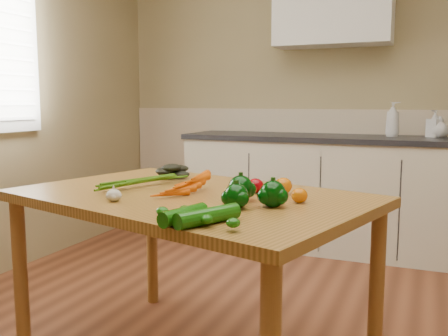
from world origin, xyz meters
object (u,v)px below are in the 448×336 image
object	(u,v)px
soap_bottle_c	(440,127)
pepper_b	(273,194)
carrot_bunch	(172,183)
tomato_b	(283,186)
garlic_bulb	(114,195)
table	(190,214)
zucchini_a	(208,216)
leafy_greens	(168,168)
tomato_a	(255,186)
pepper_c	(236,196)
soap_bottle_b	(435,124)
tomato_c	(299,195)
zucchini_b	(184,215)
pepper_a	(241,188)
soap_bottle_a	(393,119)

from	to	relation	value
soap_bottle_c	pepper_b	world-z (taller)	soap_bottle_c
carrot_bunch	tomato_b	distance (m)	0.47
soap_bottle_c	garlic_bulb	distance (m)	2.70
table	zucchini_a	xyz separation A→B (m)	(0.29, -0.45, 0.11)
pepper_b	leafy_greens	bearing A→B (deg)	145.93
garlic_bulb	tomato_a	bearing A→B (deg)	39.76
carrot_bunch	pepper_c	bearing A→B (deg)	-13.92
soap_bottle_b	soap_bottle_c	distance (m)	0.05
zucchini_a	garlic_bulb	bearing A→B (deg)	158.67
zucchini_a	tomato_a	bearing A→B (deg)	93.64
leafy_greens	tomato_c	xyz separation A→B (m)	(0.77, -0.36, -0.02)
soap_bottle_b	pepper_b	xyz separation A→B (m)	(-0.54, -2.30, -0.17)
tomato_c	leafy_greens	bearing A→B (deg)	154.92
table	soap_bottle_b	xyz separation A→B (m)	(0.95, 2.17, 0.31)
table	zucchini_b	size ratio (longest dim) A/B	8.70
pepper_a	soap_bottle_b	bearing A→B (deg)	72.83
garlic_bulb	zucchini_b	world-z (taller)	zucchini_b
table	tomato_c	distance (m)	0.49
carrot_bunch	tomato_c	world-z (taller)	carrot_bunch
soap_bottle_b	tomato_a	xyz separation A→B (m)	(-0.69, -2.06, -0.19)
pepper_c	zucchini_b	xyz separation A→B (m)	(-0.08, -0.27, -0.02)
pepper_c	tomato_a	distance (m)	0.31
table	tomato_a	xyz separation A→B (m)	(0.25, 0.11, 0.12)
zucchini_b	soap_bottle_a	bearing A→B (deg)	80.38
pepper_b	tomato_c	distance (m)	0.13
soap_bottle_a	soap_bottle_b	world-z (taller)	soap_bottle_a
pepper_a	tomato_c	size ratio (longest dim) A/B	1.59
soap_bottle_c	zucchini_a	xyz separation A→B (m)	(-0.69, -2.61, -0.17)
garlic_bulb	table	bearing A→B (deg)	52.99
soap_bottle_c	pepper_c	size ratio (longest dim) A/B	1.73
zucchini_a	zucchini_b	xyz separation A→B (m)	(-0.08, -0.01, -0.00)
carrot_bunch	pepper_a	distance (m)	0.35
zucchini_a	tomato_b	bearing A→B (deg)	82.79
pepper_b	tomato_b	xyz separation A→B (m)	(-0.04, 0.27, -0.01)
pepper_a	pepper_c	distance (m)	0.14
soap_bottle_b	zucchini_b	world-z (taller)	soap_bottle_b
tomato_a	leafy_greens	bearing A→B (deg)	156.85
garlic_bulb	pepper_b	distance (m)	0.62
soap_bottle_a	garlic_bulb	size ratio (longest dim) A/B	4.60
leafy_greens	zucchini_a	distance (m)	0.99
soap_bottle_c	tomato_a	xyz separation A→B (m)	(-0.73, -2.04, -0.17)
soap_bottle_a	pepper_b	size ratio (longest dim) A/B	2.70
tomato_a	zucchini_b	world-z (taller)	tomato_a
garlic_bulb	pepper_a	world-z (taller)	pepper_a
table	pepper_a	size ratio (longest dim) A/B	16.65
tomato_a	garlic_bulb	bearing A→B (deg)	-140.24
leafy_greens	zucchini_b	bearing A→B (deg)	-58.12
soap_bottle_c	leafy_greens	bearing A→B (deg)	-30.50
leafy_greens	pepper_a	size ratio (longest dim) A/B	2.10
table	soap_bottle_b	bearing A→B (deg)	81.83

